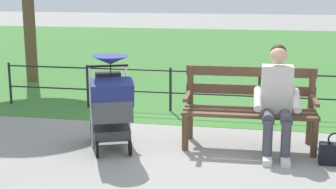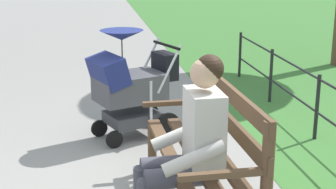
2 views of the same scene
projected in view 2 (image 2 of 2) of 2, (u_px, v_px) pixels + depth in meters
The scene contains 4 objects.
ground_plane at pixel (180, 177), 4.49m from camera, with size 60.00×60.00×0.00m, color gray.
park_bench at pixel (209, 144), 3.82m from camera, with size 1.61×0.64×0.96m.
person_on_bench at pixel (188, 142), 3.45m from camera, with size 0.54×0.74×1.28m.
stroller at pixel (129, 83), 5.27m from camera, with size 0.78×1.00×1.15m.
Camera 2 is at (-4.05, 0.75, 1.94)m, focal length 54.64 mm.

